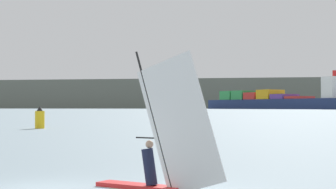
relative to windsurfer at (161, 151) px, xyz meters
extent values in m
cube|color=red|center=(-0.65, 0.33, -1.02)|extent=(2.61, 1.73, 0.12)
cylinder|color=black|center=(-0.22, 0.11, 0.89)|extent=(1.13, 0.61, 3.73)
cube|color=white|center=(0.53, -0.27, 0.73)|extent=(2.49, 1.30, 3.93)
cylinder|color=black|center=(0.05, -0.03, 0.33)|extent=(1.60, 0.84, 0.04)
cylinder|color=#191E38|center=(-0.34, 0.17, -0.46)|extent=(0.57, 0.50, 1.04)
sphere|color=tan|center=(-0.34, 0.17, 0.16)|extent=(0.22, 0.22, 0.22)
cube|color=navy|center=(61.97, 575.35, 4.15)|extent=(148.30, 179.75, 10.47)
cube|color=silver|center=(110.20, 513.36, 19.57)|extent=(26.24, 24.68, 20.38)
cylinder|color=red|center=(110.20, 513.36, 32.76)|extent=(4.00, 4.00, 6.00)
cube|color=red|center=(82.54, 548.91, 10.69)|extent=(31.04, 30.14, 2.60)
cube|color=#59388C|center=(69.42, 565.77, 11.99)|extent=(31.04, 30.14, 5.20)
cube|color=gold|center=(56.31, 582.63, 14.59)|extent=(31.04, 30.14, 10.40)
cube|color=red|center=(43.19, 599.48, 13.29)|extent=(31.04, 30.14, 7.80)
cube|color=#2D8C47|center=(30.08, 616.34, 14.59)|extent=(31.04, 30.14, 10.40)
cube|color=#2D8C47|center=(16.96, 633.19, 14.59)|extent=(31.04, 30.14, 10.40)
cube|color=#60665B|center=(-61.20, 897.98, 20.29)|extent=(789.13, 341.83, 42.75)
cylinder|color=yellow|center=(-17.28, 41.17, -0.16)|extent=(1.00, 1.00, 1.85)
cone|color=black|center=(-17.28, 41.17, 1.01)|extent=(0.70, 0.70, 0.50)
camera|label=1|loc=(1.59, -14.81, 1.19)|focal=58.40mm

